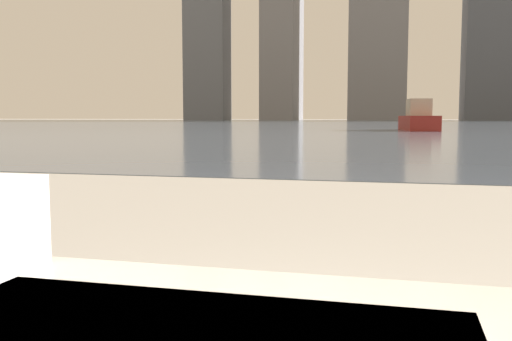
{
  "coord_description": "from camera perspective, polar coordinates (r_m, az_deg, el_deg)",
  "views": [
    {
      "loc": [
        0.57,
        0.21,
        0.77
      ],
      "look_at": [
        0.09,
        2.14,
        0.58
      ],
      "focal_mm": 40.0,
      "sensor_mm": 36.0,
      "label": 1
    }
  ],
  "objects": [
    {
      "name": "harbor_water",
      "position": [
        61.8,
        13.67,
        4.57
      ],
      "size": [
        180.0,
        110.0,
        0.01
      ],
      "color": "slate",
      "rests_on": "ground_plane"
    },
    {
      "name": "skyline_tower_2",
      "position": [
        118.71,
        12.18,
        12.09
      ],
      "size": [
        11.21,
        9.99,
        29.56
      ],
      "color": "slate",
      "rests_on": "ground_plane"
    },
    {
      "name": "harbor_boat_3",
      "position": [
        32.27,
        15.94,
        4.94
      ],
      "size": [
        2.14,
        4.71,
        1.71
      ],
      "color": "maroon",
      "rests_on": "harbor_water"
    },
    {
      "name": "skyline_tower_3",
      "position": [
        119.83,
        22.65,
        11.8
      ],
      "size": [
        10.64,
        10.6,
        29.84
      ],
      "color": "#4C515B",
      "rests_on": "ground_plane"
    },
    {
      "name": "skyline_tower_1",
      "position": [
        121.45,
        2.65,
        13.55
      ],
      "size": [
        6.85,
        12.78,
        35.85
      ],
      "color": "slate",
      "rests_on": "ground_plane"
    }
  ]
}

